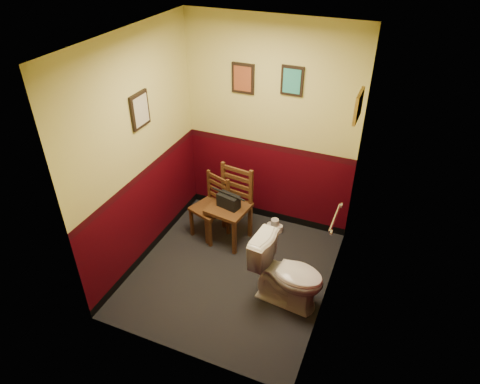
% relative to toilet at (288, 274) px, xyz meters
% --- Properties ---
extents(floor, '(2.20, 2.40, 0.00)m').
position_rel_toilet_xyz_m(floor, '(-0.72, 0.16, -0.39)').
color(floor, black).
rests_on(floor, ground).
extents(ceiling, '(2.20, 2.40, 0.00)m').
position_rel_toilet_xyz_m(ceiling, '(-0.72, 0.16, 2.31)').
color(ceiling, silver).
rests_on(ceiling, ground).
extents(wall_back, '(2.20, 0.00, 2.70)m').
position_rel_toilet_xyz_m(wall_back, '(-0.72, 1.36, 0.96)').
color(wall_back, '#39030A').
rests_on(wall_back, ground).
extents(wall_front, '(2.20, 0.00, 2.70)m').
position_rel_toilet_xyz_m(wall_front, '(-0.72, -1.04, 0.96)').
color(wall_front, '#39030A').
rests_on(wall_front, ground).
extents(wall_left, '(0.00, 2.40, 2.70)m').
position_rel_toilet_xyz_m(wall_left, '(-1.82, 0.16, 0.96)').
color(wall_left, '#39030A').
rests_on(wall_left, ground).
extents(wall_right, '(0.00, 2.40, 2.70)m').
position_rel_toilet_xyz_m(wall_right, '(0.38, 0.16, 0.96)').
color(wall_right, '#39030A').
rests_on(wall_right, ground).
extents(grab_bar, '(0.05, 0.56, 0.06)m').
position_rel_toilet_xyz_m(grab_bar, '(0.35, 0.41, 0.56)').
color(grab_bar, silver).
rests_on(grab_bar, wall_right).
extents(framed_print_back_a, '(0.28, 0.04, 0.36)m').
position_rel_toilet_xyz_m(framed_print_back_a, '(-1.07, 1.34, 1.56)').
color(framed_print_back_a, black).
rests_on(framed_print_back_a, wall_back).
extents(framed_print_back_b, '(0.26, 0.04, 0.34)m').
position_rel_toilet_xyz_m(framed_print_back_b, '(-0.47, 1.34, 1.61)').
color(framed_print_back_b, black).
rests_on(framed_print_back_b, wall_back).
extents(framed_print_left, '(0.04, 0.30, 0.38)m').
position_rel_toilet_xyz_m(framed_print_left, '(-1.80, 0.26, 1.46)').
color(framed_print_left, black).
rests_on(framed_print_left, wall_left).
extents(framed_print_right, '(0.04, 0.34, 0.28)m').
position_rel_toilet_xyz_m(framed_print_right, '(0.36, 0.76, 1.66)').
color(framed_print_right, olive).
rests_on(framed_print_right, wall_right).
extents(toilet, '(0.84, 0.53, 0.78)m').
position_rel_toilet_xyz_m(toilet, '(0.00, 0.00, 0.00)').
color(toilet, white).
rests_on(toilet, floor).
extents(toilet_brush, '(0.11, 0.11, 0.40)m').
position_rel_toilet_xyz_m(toilet_brush, '(0.17, 0.04, -0.33)').
color(toilet_brush, silver).
rests_on(toilet_brush, floor).
extents(chair_left, '(0.50, 0.50, 0.85)m').
position_rel_toilet_xyz_m(chair_left, '(-1.26, 0.74, 0.03)').
color(chair_left, '#553219').
rests_on(chair_left, floor).
extents(chair_right, '(0.52, 0.52, 1.00)m').
position_rel_toilet_xyz_m(chair_right, '(-0.99, 0.75, 0.11)').
color(chair_right, '#553219').
rests_on(chair_right, floor).
extents(handbag, '(0.30, 0.20, 0.20)m').
position_rel_toilet_xyz_m(handbag, '(-1.00, 0.71, 0.22)').
color(handbag, black).
rests_on(handbag, chair_right).
extents(tp_stack, '(0.22, 0.11, 0.19)m').
position_rel_toilet_xyz_m(tp_stack, '(-0.51, 1.11, -0.31)').
color(tp_stack, silver).
rests_on(tp_stack, floor).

